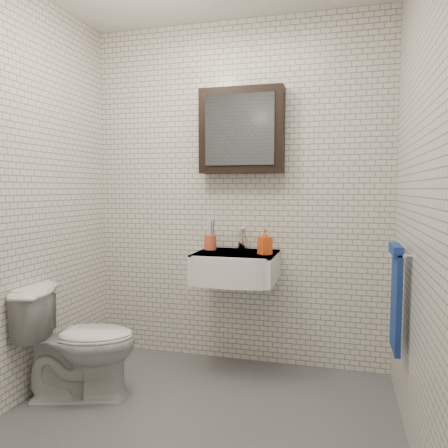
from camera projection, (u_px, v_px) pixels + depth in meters
The scene contains 9 objects.
ground at pixel (193, 427), 2.35m from camera, with size 2.20×2.00×0.01m, color #53555B.
room_shell at pixel (192, 154), 2.23m from camera, with size 2.22×2.02×2.51m.
washbasin at pixel (235, 267), 2.98m from camera, with size 0.55×0.50×0.20m.
faucet at pixel (241, 240), 3.16m from camera, with size 0.06×0.20×0.15m.
mirror_cabinet at pixel (242, 131), 3.09m from camera, with size 0.60×0.15×0.60m.
towel_rail at pixel (396, 293), 2.36m from camera, with size 0.09×0.30×0.58m.
toothbrush_cup at pixel (210, 241), 3.15m from camera, with size 0.11×0.11×0.24m.
soap_bottle at pixel (265, 242), 2.92m from camera, with size 0.08×0.08×0.17m, color orange.
toilet at pixel (79, 341), 2.69m from camera, with size 0.39×0.69×0.70m, color silver.
Camera 1 is at (0.75, -2.13, 1.29)m, focal length 35.00 mm.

